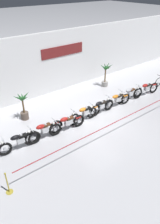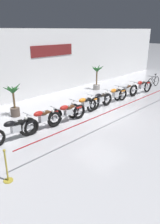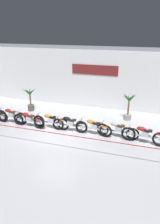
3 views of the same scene
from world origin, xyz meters
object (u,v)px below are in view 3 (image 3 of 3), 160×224
Objects in this scene: potted_palm_left_of_row at (30,99)px; potted_palm_right_of_row at (128,106)px; motorcycle_red_1 at (11,116)px; motorcycle_black_4 at (70,124)px; motorcycle_red_2 at (29,120)px; motorcycle_red_7 at (144,135)px; motorcycle_silver_6 at (117,130)px; motorcycle_orange_3 at (51,121)px; motorcycle_orange_5 at (93,127)px; stanchion_far_left at (18,130)px.

potted_palm_right_of_row is at bearing 3.87° from potted_palm_left_of_row.
motorcycle_red_1 is 1.05× the size of motorcycle_black_4.
motorcycle_red_2 is 0.92× the size of motorcycle_red_7.
potted_palm_left_of_row reaches higher than motorcycle_black_4.
motorcycle_silver_6 is (2.75, 0.10, 0.00)m from motorcycle_black_4.
motorcycle_orange_5 is at bearing -0.33° from motorcycle_orange_3.
potted_palm_left_of_row is at bearing -176.13° from potted_palm_right_of_row.
motorcycle_red_2 is at bearing -172.60° from motorcycle_orange_3.
motorcycle_silver_6 is at bearing 2.83° from motorcycle_red_2.
motorcycle_red_2 is at bearing -177.17° from motorcycle_silver_6.
motorcycle_orange_5 is 2.76m from motorcycle_red_7.
potted_palm_right_of_row is at bearing 42.62° from motorcycle_black_4.
motorcycle_silver_6 is 0.19× the size of stanchion_far_left.
stanchion_far_left is at bearing -148.81° from motorcycle_orange_5.
motorcycle_orange_5 is at bearing -23.60° from potted_palm_left_of_row.
motorcycle_orange_5 is at bearing 2.34° from motorcycle_red_2.
potted_palm_right_of_row reaches higher than motorcycle_red_7.
motorcycle_silver_6 is 1.44m from motorcycle_red_7.
motorcycle_orange_3 is 5.39m from motorcycle_red_7.
motorcycle_silver_6 is (6.68, 0.13, -0.01)m from motorcycle_red_1.
motorcycle_red_1 is at bearing -179.66° from motorcycle_black_4.
stanchion_far_left is (-3.45, -2.09, 0.28)m from motorcycle_orange_5.
motorcycle_red_2 is 6.37m from potted_palm_right_of_row.
motorcycle_red_1 reaches higher than motorcycle_red_2.
motorcycle_red_2 and motorcycle_orange_5 have the same top height.
motorcycle_black_4 is (1.22, -0.02, -0.01)m from motorcycle_orange_3.
motorcycle_black_4 is at bearing -0.89° from motorcycle_orange_3.
potted_palm_left_of_row reaches higher than motorcycle_red_1.
potted_palm_left_of_row reaches higher than motorcycle_red_7.
motorcycle_black_4 is (2.59, 0.16, 0.01)m from motorcycle_red_2.
motorcycle_black_4 is at bearing 45.71° from stanchion_far_left.
motorcycle_black_4 is 1.42m from motorcycle_orange_5.
potted_palm_right_of_row is at bearing 33.12° from motorcycle_orange_3.
motorcycle_red_1 is 0.95× the size of motorcycle_red_7.
motorcycle_orange_3 reaches higher than motorcycle_silver_6.
motorcycle_red_2 is 1.27× the size of potted_palm_left_of_row.
motorcycle_orange_3 reaches higher than motorcycle_red_2.
motorcycle_red_1 is 1.02× the size of motorcycle_red_2.
motorcycle_orange_3 is at bearing 7.40° from motorcycle_red_2.
potted_palm_left_of_row is (-6.65, 2.22, 0.38)m from motorcycle_silver_6.
motorcycle_red_2 is 1.21× the size of potted_palm_right_of_row.
motorcycle_black_4 is 4.15m from potted_palm_right_of_row.
potted_palm_left_of_row is at bearing 139.27° from motorcycle_orange_3.
potted_palm_right_of_row reaches higher than motorcycle_silver_6.
motorcycle_red_1 is 8.10m from motorcycle_red_7.
motorcycle_orange_3 is 2.27m from stanchion_far_left.
stanchion_far_left is at bearing -155.44° from motorcycle_silver_6.
motorcycle_orange_3 is (1.38, 0.18, 0.02)m from motorcycle_red_2.
potted_palm_right_of_row reaches higher than motorcycle_orange_5.
motorcycle_red_7 is (6.76, 0.02, 0.03)m from motorcycle_red_2.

